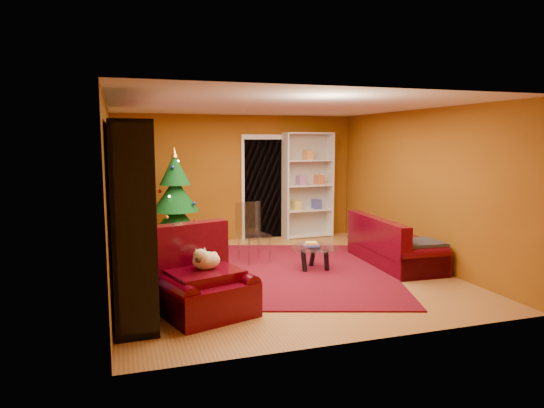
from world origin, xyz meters
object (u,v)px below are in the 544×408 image
object	(u,v)px
white_bookshelf	(308,185)
coffee_table	(314,258)
gift_box_green	(197,243)
sofa	(395,240)
dog	(206,261)
christmas_tree	(176,203)
gift_box_teal	(194,249)
acrylic_chair	(254,236)
rug	(291,271)
gift_box_red	(196,242)
armchair	(205,279)
media_unit	(128,212)

from	to	relation	value
white_bookshelf	coffee_table	size ratio (longest dim) A/B	3.05
gift_box_green	sofa	world-z (taller)	sofa
dog	coffee_table	world-z (taller)	dog
christmas_tree	sofa	world-z (taller)	christmas_tree
gift_box_teal	sofa	world-z (taller)	sofa
gift_box_teal	acrylic_chair	world-z (taller)	acrylic_chair
rug	acrylic_chair	size ratio (longest dim) A/B	4.00
gift_box_teal	acrylic_chair	xyz separation A→B (m)	(0.92, -0.70, 0.33)
rug	gift_box_red	size ratio (longest dim) A/B	18.01
christmas_tree	dog	bearing A→B (deg)	-89.95
armchair	gift_box_red	bearing A→B (deg)	65.18
media_unit	gift_box_green	size ratio (longest dim) A/B	11.36
christmas_tree	dog	size ratio (longest dim) A/B	4.94
armchair	sofa	world-z (taller)	armchair
acrylic_chair	gift_box_green	bearing A→B (deg)	108.72
white_bookshelf	rug	bearing A→B (deg)	-119.15
acrylic_chair	coffee_table	bearing A→B (deg)	-56.63
armchair	sofa	xyz separation A→B (m)	(3.45, 1.35, -0.01)
armchair	coffee_table	xyz separation A→B (m)	(2.01, 1.41, -0.23)
rug	gift_box_red	world-z (taller)	gift_box_red
media_unit	gift_box_teal	bearing A→B (deg)	58.93
christmas_tree	rug	bearing A→B (deg)	-47.65
gift_box_teal	armchair	xyz separation A→B (m)	(-0.30, -2.89, 0.29)
gift_box_red	coffee_table	bearing A→B (deg)	-55.62
rug	gift_box_teal	world-z (taller)	gift_box_teal
white_bookshelf	coffee_table	bearing A→B (deg)	-111.63
armchair	sofa	size ratio (longest dim) A/B	0.57
white_bookshelf	christmas_tree	bearing A→B (deg)	-166.86
christmas_tree	armchair	distance (m)	3.26
rug	gift_box_green	bearing A→B (deg)	120.22
coffee_table	acrylic_chair	distance (m)	1.14
gift_box_green	coffee_table	bearing A→B (deg)	-53.05
gift_box_green	dog	xyz separation A→B (m)	(-0.42, -3.43, 0.51)
rug	gift_box_red	distance (m)	2.51
dog	acrylic_chair	xyz separation A→B (m)	(1.19, 2.13, -0.17)
christmas_tree	acrylic_chair	bearing A→B (deg)	-40.72
christmas_tree	coffee_table	distance (m)	2.79
gift_box_red	acrylic_chair	distance (m)	1.71
gift_box_teal	sofa	xyz separation A→B (m)	(3.15, -1.54, 0.27)
rug	christmas_tree	world-z (taller)	christmas_tree
media_unit	white_bookshelf	size ratio (longest dim) A/B	1.30
rug	sofa	distance (m)	1.87
rug	white_bookshelf	size ratio (longest dim) A/B	1.61
gift_box_teal	coffee_table	size ratio (longest dim) A/B	0.37
armchair	dog	distance (m)	0.22
media_unit	gift_box_green	bearing A→B (deg)	62.27
white_bookshelf	gift_box_teal	bearing A→B (deg)	-159.17
sofa	coffee_table	distance (m)	1.46
gift_box_green	coffee_table	size ratio (longest dim) A/B	0.35
gift_box_green	gift_box_red	size ratio (longest dim) A/B	1.28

